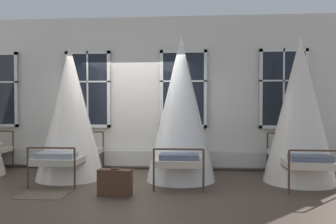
{
  "coord_description": "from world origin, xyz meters",
  "views": [
    {
      "loc": [
        1.4,
        -6.81,
        1.53
      ],
      "look_at": [
        0.86,
        -0.0,
        1.36
      ],
      "focal_mm": 36.44,
      "sensor_mm": 36.0,
      "label": 1
    }
  ],
  "objects_px": {
    "cot_fourth": "(300,111)",
    "suitcase_dark": "(115,182)",
    "cot_third": "(181,110)",
    "cot_second": "(70,114)"
  },
  "relations": [
    {
      "from": "cot_second",
      "to": "cot_fourth",
      "type": "distance_m",
      "value": 4.59
    },
    {
      "from": "cot_fourth",
      "to": "suitcase_dark",
      "type": "distance_m",
      "value": 3.78
    },
    {
      "from": "cot_third",
      "to": "suitcase_dark",
      "type": "bearing_deg",
      "value": 140.97
    },
    {
      "from": "cot_second",
      "to": "cot_third",
      "type": "height_order",
      "value": "cot_third"
    },
    {
      "from": "cot_second",
      "to": "cot_third",
      "type": "xyz_separation_m",
      "value": [
        2.27,
        0.01,
        0.07
      ]
    },
    {
      "from": "cot_fourth",
      "to": "suitcase_dark",
      "type": "relative_size",
      "value": 4.94
    },
    {
      "from": "cot_fourth",
      "to": "cot_second",
      "type": "bearing_deg",
      "value": 91.21
    },
    {
      "from": "cot_second",
      "to": "suitcase_dark",
      "type": "height_order",
      "value": "cot_second"
    },
    {
      "from": "cot_third",
      "to": "cot_fourth",
      "type": "xyz_separation_m",
      "value": [
        2.32,
        0.01,
        -0.02
      ]
    },
    {
      "from": "cot_third",
      "to": "suitcase_dark",
      "type": "height_order",
      "value": "cot_third"
    }
  ]
}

